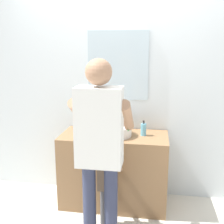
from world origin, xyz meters
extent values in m
plane|color=silver|center=(0.00, 0.00, 0.00)|extent=(14.00, 14.00, 0.00)
cube|color=silver|center=(0.00, 0.62, 1.35)|extent=(4.40, 0.08, 2.70)
cube|color=silver|center=(0.00, 0.57, 1.53)|extent=(0.68, 0.02, 0.76)
cube|color=olive|center=(0.00, 0.30, 0.40)|extent=(1.15, 0.54, 0.80)
cylinder|color=white|center=(0.00, 0.28, 0.86)|extent=(0.38, 0.38, 0.11)
cylinder|color=silver|center=(0.00, 0.28, 0.86)|extent=(0.31, 0.31, 0.09)
cylinder|color=#B7BABF|center=(0.00, 0.52, 0.89)|extent=(0.03, 0.03, 0.18)
cylinder|color=#B7BABF|center=(0.00, 0.46, 0.97)|extent=(0.02, 0.12, 0.02)
cylinder|color=#B7BABF|center=(-0.07, 0.52, 0.83)|extent=(0.04, 0.04, 0.05)
cylinder|color=#B7BABF|center=(0.07, 0.52, 0.83)|extent=(0.04, 0.04, 0.05)
cylinder|color=#4C8EB2|center=(-0.39, 0.32, 0.85)|extent=(0.07, 0.07, 0.09)
cylinder|color=green|center=(-0.37, 0.33, 0.90)|extent=(0.02, 0.02, 0.17)
cube|color=white|center=(-0.37, 0.33, 1.00)|extent=(0.01, 0.02, 0.02)
cylinder|color=blue|center=(-0.40, 0.31, 0.90)|extent=(0.03, 0.03, 0.17)
cube|color=white|center=(-0.40, 0.31, 1.00)|extent=(0.01, 0.02, 0.02)
cylinder|color=#66B2D1|center=(0.31, 0.33, 0.87)|extent=(0.06, 0.06, 0.13)
cylinder|color=#2D2D2D|center=(0.31, 0.33, 0.95)|extent=(0.02, 0.02, 0.03)
cylinder|color=#47474C|center=(-0.05, -0.11, 0.19)|extent=(0.06, 0.06, 0.38)
cylinder|color=#47474C|center=(0.05, -0.11, 0.19)|extent=(0.06, 0.06, 0.38)
cube|color=brown|center=(0.00, -0.11, 0.54)|extent=(0.19, 0.11, 0.33)
sphere|color=#D8A884|center=(0.00, -0.11, 0.77)|extent=(0.11, 0.11, 0.11)
cylinder|color=#D8A884|center=(-0.10, -0.02, 0.57)|extent=(0.05, 0.23, 0.18)
cylinder|color=#D8A884|center=(0.10, -0.02, 0.57)|extent=(0.05, 0.23, 0.18)
cylinder|color=#2D334C|center=(-0.11, -0.41, 0.38)|extent=(0.12, 0.12, 0.76)
cylinder|color=#2D334C|center=(0.08, -0.41, 0.38)|extent=(0.12, 0.12, 0.76)
cube|color=white|center=(-0.02, -0.41, 1.09)|extent=(0.38, 0.21, 0.66)
sphere|color=#A87A5B|center=(-0.02, -0.41, 1.54)|extent=(0.21, 0.21, 0.21)
cylinder|color=#A87A5B|center=(-0.22, -0.23, 1.15)|extent=(0.09, 0.46, 0.36)
cylinder|color=#A87A5B|center=(0.19, -0.23, 1.15)|extent=(0.09, 0.46, 0.36)
cylinder|color=green|center=(0.19, -0.06, 0.97)|extent=(0.01, 0.14, 0.03)
cube|color=white|center=(0.19, 0.01, 0.99)|extent=(0.01, 0.02, 0.02)
camera|label=1|loc=(0.44, -2.58, 1.72)|focal=45.33mm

